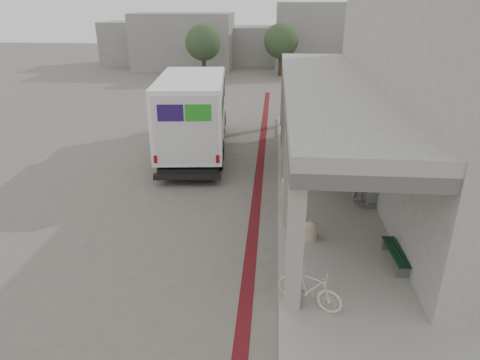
# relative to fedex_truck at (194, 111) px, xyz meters

# --- Properties ---
(ground) EXTENTS (120.00, 120.00, 0.00)m
(ground) POSITION_rel_fedex_truck_xyz_m (2.19, -7.65, -1.99)
(ground) COLOR #625C54
(ground) RESTS_ON ground
(bike_lane_stripe) EXTENTS (0.35, 40.00, 0.01)m
(bike_lane_stripe) POSITION_rel_fedex_truck_xyz_m (3.19, -5.65, -1.98)
(bike_lane_stripe) COLOR #581116
(bike_lane_stripe) RESTS_ON ground
(sidewalk) EXTENTS (4.40, 28.00, 0.12)m
(sidewalk) POSITION_rel_fedex_truck_xyz_m (6.19, -7.65, -1.93)
(sidewalk) COLOR gray
(sidewalk) RESTS_ON ground
(transit_building) EXTENTS (7.60, 17.00, 7.00)m
(transit_building) POSITION_rel_fedex_truck_xyz_m (9.02, -3.15, 1.41)
(transit_building) COLOR gray
(transit_building) RESTS_ON ground
(distant_backdrop) EXTENTS (28.00, 10.00, 6.50)m
(distant_backdrop) POSITION_rel_fedex_truck_xyz_m (-0.66, 28.23, 0.72)
(distant_backdrop) COLOR gray
(distant_backdrop) RESTS_ON ground
(tree_left) EXTENTS (3.20, 3.20, 4.80)m
(tree_left) POSITION_rel_fedex_truck_xyz_m (-2.81, 20.35, 1.19)
(tree_left) COLOR #38281C
(tree_left) RESTS_ON ground
(tree_mid) EXTENTS (3.20, 3.20, 4.80)m
(tree_mid) POSITION_rel_fedex_truck_xyz_m (4.19, 22.35, 1.19)
(tree_mid) COLOR #38281C
(tree_mid) RESTS_ON ground
(tree_right) EXTENTS (3.20, 3.20, 4.80)m
(tree_right) POSITION_rel_fedex_truck_xyz_m (12.19, 21.35, 1.19)
(tree_right) COLOR #38281C
(tree_right) RESTS_ON ground
(fedex_truck) EXTENTS (3.53, 8.97, 3.73)m
(fedex_truck) POSITION_rel_fedex_truck_xyz_m (0.00, 0.00, 0.00)
(fedex_truck) COLOR black
(fedex_truck) RESTS_ON ground
(bench) EXTENTS (0.43, 1.61, 0.38)m
(bench) POSITION_rel_fedex_truck_xyz_m (7.19, -9.16, -1.60)
(bench) COLOR slate
(bench) RESTS_ON sidewalk
(bollard_near) EXTENTS (0.40, 0.40, 0.61)m
(bollard_near) POSITION_rel_fedex_truck_xyz_m (4.97, -8.05, -1.57)
(bollard_near) COLOR tan
(bollard_near) RESTS_ON sidewalk
(bollard_far) EXTENTS (0.45, 0.45, 0.68)m
(bollard_far) POSITION_rel_fedex_truck_xyz_m (4.29, -4.84, -1.53)
(bollard_far) COLOR tan
(bollard_far) RESTS_ON sidewalk
(utility_cabinet) EXTENTS (0.48, 0.60, 0.92)m
(utility_cabinet) POSITION_rel_fedex_truck_xyz_m (7.19, -5.60, -1.41)
(utility_cabinet) COLOR gray
(utility_cabinet) RESTS_ON sidewalk
(bicycle_cream) EXTENTS (1.66, 1.14, 0.98)m
(bicycle_cream) POSITION_rel_fedex_truck_xyz_m (4.69, -11.15, -1.38)
(bicycle_cream) COLOR beige
(bicycle_cream) RESTS_ON sidewalk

